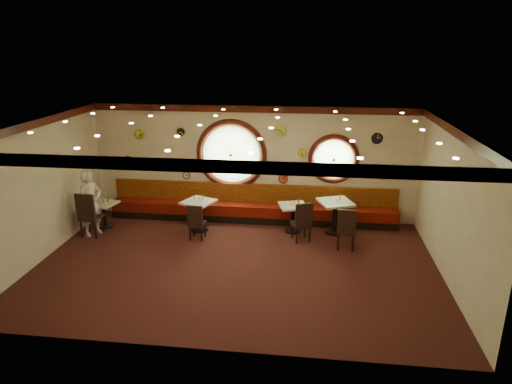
% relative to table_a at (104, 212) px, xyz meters
% --- Properties ---
extents(floor, '(9.00, 6.00, 0.00)m').
position_rel_table_a_xyz_m(floor, '(3.90, -1.78, -0.44)').
color(floor, black).
rests_on(floor, ground).
extents(ceiling, '(9.00, 6.00, 0.02)m').
position_rel_table_a_xyz_m(ceiling, '(3.90, -1.78, 2.76)').
color(ceiling, gold).
rests_on(ceiling, wall_back).
extents(wall_back, '(9.00, 0.02, 3.20)m').
position_rel_table_a_xyz_m(wall_back, '(3.90, 1.22, 1.16)').
color(wall_back, beige).
rests_on(wall_back, floor).
extents(wall_front, '(9.00, 0.02, 3.20)m').
position_rel_table_a_xyz_m(wall_front, '(3.90, -4.78, 1.16)').
color(wall_front, beige).
rests_on(wall_front, floor).
extents(wall_left, '(0.02, 6.00, 3.20)m').
position_rel_table_a_xyz_m(wall_left, '(-0.60, -1.78, 1.16)').
color(wall_left, beige).
rests_on(wall_left, floor).
extents(wall_right, '(0.02, 6.00, 3.20)m').
position_rel_table_a_xyz_m(wall_right, '(8.40, -1.78, 1.16)').
color(wall_right, beige).
rests_on(wall_right, floor).
extents(molding_back, '(9.00, 0.10, 0.18)m').
position_rel_table_a_xyz_m(molding_back, '(3.90, 1.17, 2.67)').
color(molding_back, '#3A100A').
rests_on(molding_back, wall_back).
extents(molding_front, '(9.00, 0.10, 0.18)m').
position_rel_table_a_xyz_m(molding_front, '(3.90, -4.73, 2.67)').
color(molding_front, '#3A100A').
rests_on(molding_front, wall_back).
extents(molding_left, '(0.10, 6.00, 0.18)m').
position_rel_table_a_xyz_m(molding_left, '(-0.55, -1.78, 2.67)').
color(molding_left, '#3A100A').
rests_on(molding_left, wall_back).
extents(molding_right, '(0.10, 6.00, 0.18)m').
position_rel_table_a_xyz_m(molding_right, '(8.35, -1.78, 2.67)').
color(molding_right, '#3A100A').
rests_on(molding_right, wall_back).
extents(banquette_base, '(8.00, 0.55, 0.20)m').
position_rel_table_a_xyz_m(banquette_base, '(3.90, 0.94, -0.34)').
color(banquette_base, black).
rests_on(banquette_base, floor).
extents(banquette_seat, '(8.00, 0.55, 0.30)m').
position_rel_table_a_xyz_m(banquette_seat, '(3.90, 0.94, -0.09)').
color(banquette_seat, '#5E0F08').
rests_on(banquette_seat, banquette_base).
extents(banquette_back, '(8.00, 0.10, 0.55)m').
position_rel_table_a_xyz_m(banquette_back, '(3.90, 1.16, 0.31)').
color(banquette_back, '#5F0F07').
rests_on(banquette_back, wall_back).
extents(porthole_left_glass, '(1.66, 0.02, 1.66)m').
position_rel_table_a_xyz_m(porthole_left_glass, '(3.30, 1.21, 1.41)').
color(porthole_left_glass, '#7AA965').
rests_on(porthole_left_glass, wall_back).
extents(porthole_left_frame, '(1.98, 0.18, 1.98)m').
position_rel_table_a_xyz_m(porthole_left_frame, '(3.30, 1.20, 1.41)').
color(porthole_left_frame, '#3A100A').
rests_on(porthole_left_frame, wall_back).
extents(porthole_left_ring, '(1.61, 0.03, 1.61)m').
position_rel_table_a_xyz_m(porthole_left_ring, '(3.30, 1.17, 1.41)').
color(porthole_left_ring, gold).
rests_on(porthole_left_ring, wall_back).
extents(porthole_right_glass, '(1.10, 0.02, 1.10)m').
position_rel_table_a_xyz_m(porthole_right_glass, '(6.10, 1.21, 1.36)').
color(porthole_right_glass, '#7AA965').
rests_on(porthole_right_glass, wall_back).
extents(porthole_right_frame, '(1.38, 0.18, 1.38)m').
position_rel_table_a_xyz_m(porthole_right_frame, '(6.10, 1.20, 1.36)').
color(porthole_right_frame, '#3A100A').
rests_on(porthole_right_frame, wall_back).
extents(porthole_right_ring, '(1.09, 0.03, 1.09)m').
position_rel_table_a_xyz_m(porthole_right_ring, '(6.10, 1.17, 1.36)').
color(porthole_right_ring, gold).
rests_on(porthole_right_ring, wall_back).
extents(wall_clock_0, '(0.26, 0.03, 0.26)m').
position_rel_table_a_xyz_m(wall_clock_0, '(0.70, 1.18, 1.91)').
color(wall_clock_0, '#99B824').
rests_on(wall_clock_0, wall_back).
extents(wall_clock_1, '(0.24, 0.03, 0.24)m').
position_rel_table_a_xyz_m(wall_clock_1, '(4.75, 1.18, 0.76)').
color(wall_clock_1, '#D64519').
rests_on(wall_clock_1, wall_back).
extents(wall_clock_2, '(0.30, 0.03, 0.30)m').
position_rel_table_a_xyz_m(wall_clock_2, '(4.65, 1.18, 2.11)').
color(wall_clock_2, '#9EC93E').
rests_on(wall_clock_2, wall_back).
extents(wall_clock_3, '(0.24, 0.03, 0.24)m').
position_rel_table_a_xyz_m(wall_clock_3, '(1.90, 1.18, 2.01)').
color(wall_clock_3, black).
rests_on(wall_clock_3, wall_back).
extents(wall_clock_4, '(0.32, 0.03, 0.32)m').
position_rel_table_a_xyz_m(wall_clock_4, '(0.30, 1.18, 1.11)').
color(wall_clock_4, red).
rests_on(wall_clock_4, wall_back).
extents(wall_clock_5, '(0.28, 0.03, 0.28)m').
position_rel_table_a_xyz_m(wall_clock_5, '(7.20, 1.18, 1.96)').
color(wall_clock_5, black).
rests_on(wall_clock_5, wall_back).
extents(wall_clock_6, '(0.36, 0.03, 0.36)m').
position_rel_table_a_xyz_m(wall_clock_6, '(1.60, 1.18, 1.06)').
color(wall_clock_6, gold).
rests_on(wall_clock_6, wall_back).
extents(wall_clock_7, '(0.20, 0.03, 0.20)m').
position_rel_table_a_xyz_m(wall_clock_7, '(2.00, 1.18, 0.76)').
color(wall_clock_7, white).
rests_on(wall_clock_7, wall_back).
extents(wall_clock_8, '(0.34, 0.03, 0.34)m').
position_rel_table_a_xyz_m(wall_clock_8, '(7.45, 1.18, 1.01)').
color(wall_clock_8, white).
rests_on(wall_clock_8, wall_back).
extents(wall_clock_9, '(0.22, 0.03, 0.22)m').
position_rel_table_a_xyz_m(wall_clock_9, '(5.25, 1.18, 1.51)').
color(wall_clock_9, '#CED446').
rests_on(wall_clock_9, wall_back).
extents(table_a, '(0.77, 0.77, 0.70)m').
position_rel_table_a_xyz_m(table_a, '(0.00, 0.00, 0.00)').
color(table_a, black).
rests_on(table_a, floor).
extents(table_b, '(0.98, 0.98, 0.82)m').
position_rel_table_a_xyz_m(table_b, '(2.59, 0.12, 0.08)').
color(table_b, black).
rests_on(table_b, floor).
extents(table_c, '(0.84, 0.84, 0.75)m').
position_rel_table_a_xyz_m(table_c, '(5.07, 0.31, 0.03)').
color(table_c, black).
rests_on(table_c, floor).
extents(table_d, '(1.03, 1.03, 0.88)m').
position_rel_table_a_xyz_m(table_d, '(6.17, 0.37, 0.11)').
color(table_d, black).
rests_on(table_d, floor).
extents(chair_a, '(0.53, 0.53, 0.74)m').
position_rel_table_a_xyz_m(chair_a, '(-0.11, -0.66, 0.24)').
color(chair_a, black).
rests_on(chair_a, floor).
extents(chair_b, '(0.42, 0.42, 0.59)m').
position_rel_table_a_xyz_m(chair_b, '(2.67, -0.52, 0.10)').
color(chair_b, black).
rests_on(chair_b, floor).
extents(chair_c, '(0.58, 0.58, 0.66)m').
position_rel_table_a_xyz_m(chair_c, '(5.34, -0.33, 0.16)').
color(chair_c, black).
rests_on(chair_c, floor).
extents(chair_d, '(0.48, 0.48, 0.66)m').
position_rel_table_a_xyz_m(chair_d, '(6.40, -0.64, 0.16)').
color(chair_d, black).
rests_on(chair_d, floor).
extents(condiment_a_salt, '(0.03, 0.03, 0.09)m').
position_rel_table_a_xyz_m(condiment_a_salt, '(-0.07, 0.05, 0.31)').
color(condiment_a_salt, silver).
rests_on(condiment_a_salt, table_a).
extents(condiment_b_salt, '(0.04, 0.04, 0.11)m').
position_rel_table_a_xyz_m(condiment_b_salt, '(2.47, 0.18, 0.44)').
color(condiment_b_salt, '#B9BABE').
rests_on(condiment_b_salt, table_b).
extents(condiment_c_salt, '(0.03, 0.03, 0.09)m').
position_rel_table_a_xyz_m(condiment_c_salt, '(5.01, 0.32, 0.35)').
color(condiment_c_salt, silver).
rests_on(condiment_c_salt, table_c).
extents(condiment_d_salt, '(0.03, 0.03, 0.09)m').
position_rel_table_a_xyz_m(condiment_d_salt, '(6.04, 0.38, 0.48)').
color(condiment_d_salt, silver).
rests_on(condiment_d_salt, table_d).
extents(condiment_a_pepper, '(0.04, 0.04, 0.11)m').
position_rel_table_a_xyz_m(condiment_a_pepper, '(0.02, -0.02, 0.31)').
color(condiment_a_pepper, silver).
rests_on(condiment_a_pepper, table_a).
extents(condiment_b_pepper, '(0.03, 0.03, 0.09)m').
position_rel_table_a_xyz_m(condiment_b_pepper, '(2.60, 0.15, 0.43)').
color(condiment_b_pepper, silver).
rests_on(condiment_b_pepper, table_b).
extents(condiment_c_pepper, '(0.04, 0.04, 0.10)m').
position_rel_table_a_xyz_m(condiment_c_pepper, '(5.08, 0.32, 0.36)').
color(condiment_c_pepper, silver).
rests_on(condiment_c_pepper, table_c).
extents(condiment_d_pepper, '(0.04, 0.04, 0.11)m').
position_rel_table_a_xyz_m(condiment_d_pepper, '(6.20, 0.35, 0.49)').
color(condiment_d_pepper, silver).
rests_on(condiment_d_pepper, table_d).
extents(condiment_a_bottle, '(0.05, 0.05, 0.15)m').
position_rel_table_a_xyz_m(condiment_a_bottle, '(0.10, 0.05, 0.33)').
color(condiment_a_bottle, gold).
rests_on(condiment_a_bottle, table_a).
extents(condiment_b_bottle, '(0.04, 0.04, 0.14)m').
position_rel_table_a_xyz_m(condiment_b_bottle, '(2.68, 0.24, 0.45)').
color(condiment_b_bottle, gold).
rests_on(condiment_b_bottle, table_b).
extents(condiment_c_bottle, '(0.05, 0.05, 0.17)m').
position_rel_table_a_xyz_m(condiment_c_bottle, '(5.21, 0.37, 0.39)').
color(condiment_c_bottle, '#C9882F').
rests_on(condiment_c_bottle, table_c).
extents(condiment_d_bottle, '(0.04, 0.04, 0.14)m').
position_rel_table_a_xyz_m(condiment_d_bottle, '(6.28, 0.50, 0.51)').
color(condiment_d_bottle, yellow).
rests_on(condiment_d_bottle, table_d).
extents(waiter, '(0.70, 0.75, 1.72)m').
position_rel_table_a_xyz_m(waiter, '(-0.10, -0.49, 0.42)').
color(waiter, white).
rests_on(waiter, floor).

